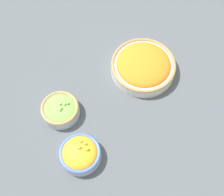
{
  "coord_description": "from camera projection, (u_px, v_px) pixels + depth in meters",
  "views": [
    {
      "loc": [
        0.34,
        0.33,
        0.93
      ],
      "look_at": [
        0.0,
        0.0,
        0.03
      ],
      "focal_mm": 50.0,
      "sensor_mm": 36.0,
      "label": 1
    }
  ],
  "objects": [
    {
      "name": "bowl_squash",
      "position": [
        80.0,
        154.0,
        0.94
      ],
      "size": [
        0.13,
        0.13,
        0.06
      ],
      "color": "#B2C1CC",
      "rests_on": "ground_plane"
    },
    {
      "name": "ground_plane",
      "position": [
        112.0,
        102.0,
        1.05
      ],
      "size": [
        3.0,
        3.0,
        0.0
      ],
      "primitive_type": "plane",
      "color": "#4C5156"
    },
    {
      "name": "bowl_lettuce",
      "position": [
        60.0,
        109.0,
        1.0
      ],
      "size": [
        0.12,
        0.12,
        0.05
      ],
      "color": "#B2C1CC",
      "rests_on": "ground_plane"
    },
    {
      "name": "bowl_carrots",
      "position": [
        143.0,
        66.0,
        1.08
      ],
      "size": [
        0.23,
        0.23,
        0.06
      ],
      "color": "silver",
      "rests_on": "ground_plane"
    }
  ]
}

